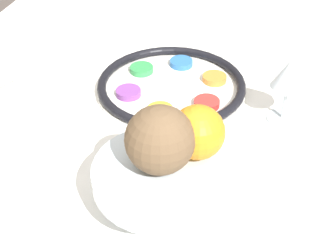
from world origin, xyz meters
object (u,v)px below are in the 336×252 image
Objects in this scene: orange_fruit at (197,132)px; coconut at (160,140)px; wine_glass at (290,75)px; fruit_stand at (163,177)px; seder_plate at (171,86)px.

orange_fruit is 0.07m from coconut.
wine_glass is 0.36m from fruit_stand.
coconut is at bearing -102.75° from fruit_stand.
wine_glass is (0.05, 0.25, 0.09)m from seder_plate.
seder_plate is 1.52× the size of fruit_stand.
seder_plate is 0.36m from orange_fruit.
orange_fruit is (0.27, -0.14, 0.04)m from wine_glass.
wine_glass reaches higher than fruit_stand.
fruit_stand is (0.31, -0.18, -0.03)m from wine_glass.
fruit_stand is 2.56× the size of orange_fruit.
fruit_stand is at bearing -29.99° from wine_glass.
orange_fruit is at bearing 131.73° from coconut.
fruit_stand is at bearing 11.17° from seder_plate.
wine_glass is at bearing 149.32° from coconut.
coconut is at bearing -30.68° from wine_glass.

